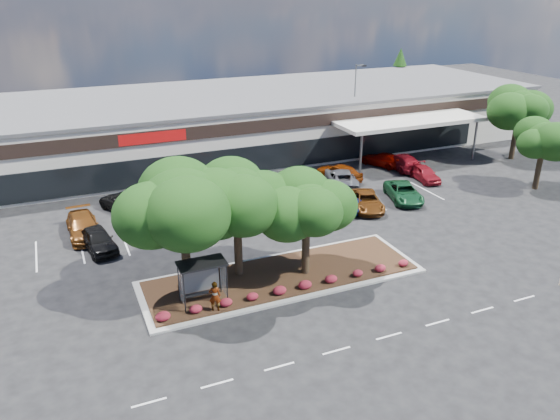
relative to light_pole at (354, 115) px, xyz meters
name	(u,v)px	position (x,y,z in m)	size (l,w,h in m)	color
ground	(340,302)	(-16.45, -26.81, -4.27)	(160.00, 160.00, 0.00)	black
retail_store	(192,125)	(-16.38, 7.10, -1.12)	(80.40, 25.20, 6.25)	beige
landscape_island	(282,276)	(-18.45, -22.81, -4.15)	(18.00, 6.00, 0.26)	#A3A39E
lane_markings	(271,234)	(-16.59, -16.39, -4.27)	(33.12, 20.06, 0.01)	silver
shrub_row	(296,286)	(-18.45, -24.91, -3.76)	(17.00, 0.80, 0.50)	maroon
bus_shelter	(201,270)	(-23.95, -23.86, -1.97)	(2.75, 1.55, 2.59)	black
island_tree_west	(184,231)	(-24.45, -22.31, -0.07)	(7.20, 7.20, 7.89)	black
island_tree_mid	(237,221)	(-20.95, -21.61, -0.35)	(6.60, 6.60, 7.32)	black
island_tree_east	(306,226)	(-16.95, -23.11, -0.76)	(5.80, 5.80, 6.50)	black
tree_east_near	(541,155)	(9.55, -16.81, -1.02)	(5.60, 5.60, 6.51)	black
tree_east_far	(517,124)	(14.55, -8.81, -0.46)	(6.40, 6.40, 7.62)	black
conifer_north_east	(399,79)	(17.55, 17.19, 0.23)	(3.96, 3.96, 9.00)	black
person_waiting	(215,296)	(-23.58, -25.11, -3.09)	(0.67, 0.44, 1.85)	#594C47
light_pole	(354,115)	(0.00, 0.00, 0.00)	(1.43, 0.52, 9.66)	#A3A39E
car_0	(98,239)	(-28.81, -13.97, -3.48)	(1.87, 4.65, 1.58)	black
car_1	(83,226)	(-29.58, -11.13, -3.50)	(2.17, 5.34, 1.55)	brown
car_2	(194,211)	(-21.25, -11.58, -3.45)	(2.31, 5.68, 1.65)	#B4B4B4
car_3	(257,204)	(-16.03, -12.05, -3.54)	(1.73, 4.30, 1.46)	#871602
car_4	(296,197)	(-12.55, -12.05, -3.44)	(2.76, 5.99, 1.67)	#53525A
car_5	(333,199)	(-9.87, -13.70, -3.47)	(2.67, 5.78, 1.61)	navy
car_6	(366,201)	(-7.35, -14.88, -3.58)	(2.31, 5.01, 1.39)	brown
car_7	(404,192)	(-3.31, -14.43, -3.55)	(2.40, 5.21, 1.45)	#184E2A
car_8	(425,173)	(1.54, -10.93, -3.56)	(1.68, 4.18, 1.43)	maroon
car_9	(126,202)	(-25.92, -7.38, -3.52)	(2.52, 5.46, 1.52)	black
car_10	(154,201)	(-23.74, -8.20, -3.50)	(2.17, 5.34, 1.55)	#595961
car_11	(182,187)	(-20.75, -5.65, -3.50)	(2.56, 5.55, 1.54)	maroon
car_13	(305,180)	(-9.81, -8.11, -3.58)	(1.63, 4.06, 1.38)	slate
car_14	(339,172)	(-5.94, -7.63, -3.46)	(1.93, 4.80, 1.63)	#692504
car_15	(341,178)	(-6.53, -9.12, -3.46)	(2.69, 5.83, 1.62)	#56575D
car_16	(382,159)	(0.36, -5.43, -3.58)	(1.94, 4.76, 1.38)	#7A0601
car_17	(401,162)	(1.54, -7.10, -3.48)	(2.22, 5.45, 1.58)	maroon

